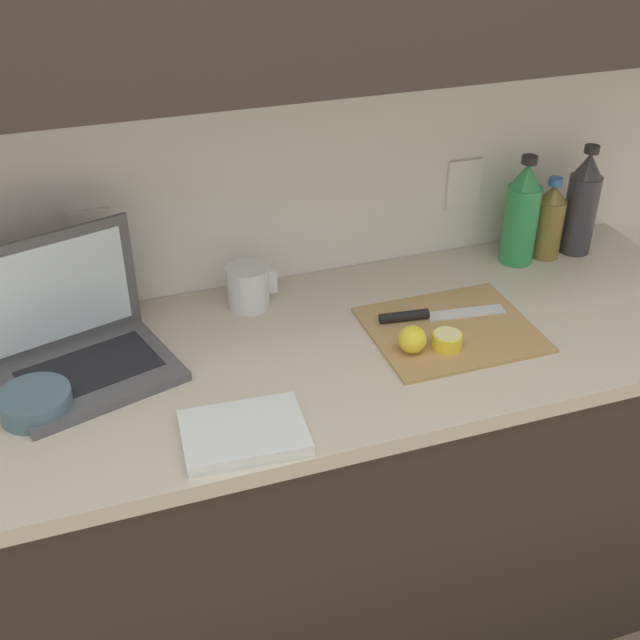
{
  "coord_description": "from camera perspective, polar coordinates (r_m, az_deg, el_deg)",
  "views": [
    {
      "loc": [
        -0.27,
        -1.3,
        1.85
      ],
      "look_at": [
        0.18,
        -0.01,
        0.98
      ],
      "focal_mm": 45.0,
      "sensor_mm": 36.0,
      "label": 1
    }
  ],
  "objects": [
    {
      "name": "cutting_board",
      "position": [
        1.75,
        9.29,
        -0.67
      ],
      "size": [
        0.35,
        0.3,
        0.01
      ],
      "primitive_type": "cube",
      "color": "tan",
      "rests_on": "counter_unit"
    },
    {
      "name": "bottle_water_clear",
      "position": [
        2.1,
        18.11,
        7.84
      ],
      "size": [
        0.08,
        0.08,
        0.28
      ],
      "color": "#333338",
      "rests_on": "counter_unit"
    },
    {
      "name": "measuring_cup",
      "position": [
        1.8,
        -5.11,
        2.36
      ],
      "size": [
        0.11,
        0.09,
        0.1
      ],
      "color": "silver",
      "rests_on": "counter_unit"
    },
    {
      "name": "bottle_oil_tall",
      "position": [
        2.07,
        15.96,
        6.75
      ],
      "size": [
        0.07,
        0.07,
        0.21
      ],
      "color": "olive",
      "rests_on": "counter_unit"
    },
    {
      "name": "lemon_whole_beside",
      "position": [
        1.65,
        6.59,
        -1.38
      ],
      "size": [
        0.06,
        0.06,
        0.06
      ],
      "color": "yellow",
      "rests_on": "cutting_board"
    },
    {
      "name": "knife",
      "position": [
        1.77,
        7.16,
        0.34
      ],
      "size": [
        0.29,
        0.06,
        0.02
      ],
      "rotation": [
        0.0,
        0.0,
        -0.12
      ],
      "color": "silver",
      "rests_on": "cutting_board"
    },
    {
      "name": "lemon_half_cut",
      "position": [
        1.68,
        9.02,
        -1.43
      ],
      "size": [
        0.06,
        0.06,
        0.03
      ],
      "color": "yellow",
      "rests_on": "cutting_board"
    },
    {
      "name": "bowl_white",
      "position": [
        1.58,
        -19.57,
        -5.58
      ],
      "size": [
        0.13,
        0.13,
        0.05
      ],
      "color": "slate",
      "rests_on": "counter_unit"
    },
    {
      "name": "bottle_green_soda",
      "position": [
        2.01,
        14.14,
        7.29
      ],
      "size": [
        0.08,
        0.08,
        0.27
      ],
      "color": "#2D934C",
      "rests_on": "counter_unit"
    },
    {
      "name": "counter_unit",
      "position": [
        1.92,
        -5.92,
        -13.95
      ],
      "size": [
        2.23,
        0.63,
        0.9
      ],
      "color": "#332823",
      "rests_on": "ground_plane"
    },
    {
      "name": "dish_towel",
      "position": [
        1.45,
        -5.44,
        -7.99
      ],
      "size": [
        0.23,
        0.17,
        0.02
      ],
      "primitive_type": "cube",
      "rotation": [
        0.0,
        0.0,
        -0.07
      ],
      "color": "white",
      "rests_on": "counter_unit"
    },
    {
      "name": "laptop",
      "position": [
        1.66,
        -16.91,
        -1.34
      ],
      "size": [
        0.38,
        0.33,
        0.27
      ],
      "rotation": [
        0.0,
        0.0,
        0.29
      ],
      "color": "#515156",
      "rests_on": "counter_unit"
    }
  ]
}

